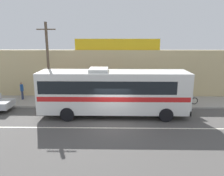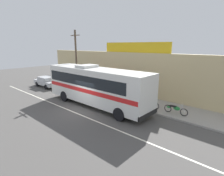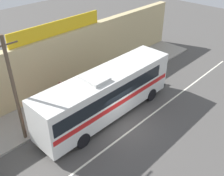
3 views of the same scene
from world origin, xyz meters
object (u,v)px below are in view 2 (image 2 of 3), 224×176
Objects in this scene: utility_pole at (76,60)px; motorcycle_orange at (175,109)px; intercity_bus at (95,84)px; motorcycle_black at (149,103)px; pedestrian_far_left at (74,77)px; parked_car at (47,81)px; pedestrian_by_curb at (116,86)px.

utility_pole is 3.66× the size of motorcycle_orange.
intercity_bus is 5.82× the size of motorcycle_black.
motorcycle_orange is (12.19, 0.53, -3.29)m from utility_pole.
intercity_bus is at bearing -24.31° from pedestrian_far_left.
parked_car is 3.64m from pedestrian_far_left.
pedestrian_by_curb is at bearing 163.00° from motorcycle_black.
pedestrian_by_curb reaches higher than parked_car.
motorcycle_black is (-2.36, -0.14, 0.00)m from motorcycle_orange.
pedestrian_by_curb is at bearing 103.31° from intercity_bus.
pedestrian_far_left is (-3.31, 1.86, -2.71)m from utility_pole.
pedestrian_far_left reaches higher than motorcycle_orange.
pedestrian_far_left reaches higher than pedestrian_by_curb.
utility_pole is (5.16, 1.25, 3.11)m from parked_car.
pedestrian_far_left is (-8.84, 3.99, -0.92)m from intercity_bus.
parked_car is at bearing -173.75° from motorcycle_black.
utility_pole is 4.53× the size of pedestrian_by_curb.
motorcycle_orange is 7.80m from pedestrian_by_curb.
motorcycle_black is (9.82, 0.39, -3.29)m from utility_pole.
intercity_bus is 5.81× the size of motorcycle_orange.
utility_pole is 4.66m from pedestrian_far_left.
parked_car is 0.61× the size of utility_pole.
pedestrian_by_curb is (4.55, 2.01, -2.80)m from utility_pole.
intercity_bus reaches higher than motorcycle_orange.
pedestrian_by_curb is at bearing 23.80° from utility_pole.
intercity_bus reaches higher than motorcycle_black.
parked_car is 2.52× the size of pedestrian_far_left.
utility_pole is at bearing 13.61° from parked_car.
pedestrian_by_curb reaches higher than motorcycle_black.
motorcycle_orange is 1.00× the size of motorcycle_black.
motorcycle_black is 5.54m from pedestrian_by_curb.
intercity_bus reaches higher than pedestrian_by_curb.
intercity_bus is 4.37m from pedestrian_by_curb.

